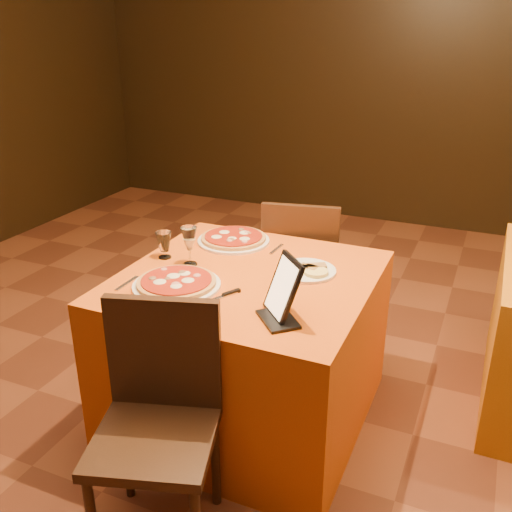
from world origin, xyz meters
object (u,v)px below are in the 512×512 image
at_px(pizza_far, 234,239).
at_px(main_table, 248,347).
at_px(chair_main_near, 154,439).
at_px(wine_glass, 190,246).
at_px(water_glass, 164,245).
at_px(pizza_near, 177,284).
at_px(tablet, 283,287).
at_px(chair_main_far, 303,270).

bearing_deg(pizza_far, main_table, -55.79).
xyz_separation_m(chair_main_near, wine_glass, (-0.30, 0.80, 0.39)).
height_order(chair_main_near, water_glass, chair_main_near).
distance_m(pizza_near, wine_glass, 0.25).
xyz_separation_m(wine_glass, water_glass, (-0.16, 0.03, -0.03)).
distance_m(pizza_far, wine_glass, 0.36).
bearing_deg(wine_glass, tablet, -26.60).
relative_size(main_table, tablet, 4.51).
relative_size(chair_main_far, tablet, 3.73).
distance_m(chair_main_near, pizza_near, 0.69).
xyz_separation_m(main_table, pizza_near, (-0.23, -0.23, 0.39)).
bearing_deg(tablet, main_table, -178.68).
bearing_deg(wine_glass, pizza_near, -74.30).
bearing_deg(pizza_near, wine_glass, 105.70).
height_order(wine_glass, tablet, tablet).
relative_size(main_table, pizza_near, 2.90).
xyz_separation_m(pizza_near, wine_glass, (-0.07, 0.23, 0.08)).
bearing_deg(water_glass, pizza_far, 56.43).
bearing_deg(tablet, water_glass, -156.27).
bearing_deg(main_table, chair_main_far, 90.00).
xyz_separation_m(chair_main_far, pizza_near, (-0.23, -1.02, 0.31)).
xyz_separation_m(chair_main_near, tablet, (0.28, 0.52, 0.41)).
bearing_deg(tablet, chair_main_near, -71.43).
distance_m(pizza_far, tablet, 0.82).
relative_size(chair_main_near, wine_glass, 4.79).
bearing_deg(main_table, wine_glass, 179.44).
bearing_deg(tablet, chair_main_far, 151.53).
height_order(chair_main_near, wine_glass, wine_glass).
bearing_deg(main_table, pizza_near, -135.08).
height_order(main_table, pizza_near, pizza_near).
height_order(main_table, wine_glass, wine_glass).
distance_m(wine_glass, tablet, 0.64).
height_order(chair_main_far, pizza_far, chair_main_far).
bearing_deg(pizza_near, pizza_far, 90.70).
distance_m(chair_main_far, water_glass, 0.95).
bearing_deg(pizza_near, main_table, 44.92).
bearing_deg(chair_main_far, pizza_near, 66.15).
bearing_deg(water_glass, chair_main_far, 59.26).
xyz_separation_m(water_glass, tablet, (0.73, -0.31, 0.06)).
bearing_deg(chair_main_near, water_glass, 101.36).
bearing_deg(chair_main_near, pizza_near, 94.80).
bearing_deg(pizza_near, tablet, -6.17).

